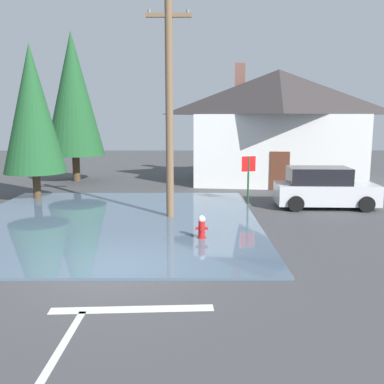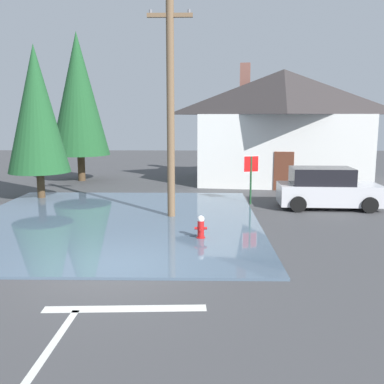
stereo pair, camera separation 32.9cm
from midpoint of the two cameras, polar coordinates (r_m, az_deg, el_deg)
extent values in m
cube|color=#424244|center=(11.33, -10.83, -9.93)|extent=(80.00, 80.00, 0.10)
cube|color=#4C6075|center=(16.16, -11.00, -3.71)|extent=(10.49, 11.62, 0.07)
cube|color=silver|center=(9.01, -8.86, -14.79)|extent=(3.22, 0.45, 0.01)
cube|color=silver|center=(7.71, -18.52, -19.63)|extent=(0.21, 3.30, 0.01)
cylinder|color=red|center=(13.58, 0.56, -6.04)|extent=(0.28, 0.28, 0.09)
cylinder|color=red|center=(13.50, 0.57, -4.82)|extent=(0.20, 0.20, 0.51)
sphere|color=white|center=(13.43, 0.57, -3.52)|extent=(0.22, 0.22, 0.22)
cylinder|color=red|center=(13.50, -0.06, -4.71)|extent=(0.09, 0.08, 0.08)
cylinder|color=red|center=(13.50, 1.19, -4.71)|extent=(0.09, 0.08, 0.08)
cylinder|color=red|center=(13.36, 0.57, -4.87)|extent=(0.10, 0.09, 0.10)
cylinder|color=brown|center=(16.13, -3.54, 10.32)|extent=(0.28, 0.28, 7.83)
cube|color=brown|center=(16.50, -3.67, 21.90)|extent=(1.60, 0.14, 0.14)
cylinder|color=slate|center=(16.58, -6.18, 22.27)|extent=(0.10, 0.10, 0.12)
cylinder|color=slate|center=(16.51, -1.16, 22.38)|extent=(0.10, 0.10, 0.12)
cylinder|color=#1E4C28|center=(19.12, 6.81, 1.53)|extent=(0.08, 0.08, 2.08)
cube|color=white|center=(19.04, 6.85, 3.65)|extent=(0.67, 0.24, 0.70)
cube|color=red|center=(19.04, 6.85, 3.65)|extent=(0.64, 0.24, 0.66)
cube|color=silver|center=(26.28, 10.56, 5.60)|extent=(9.79, 7.76, 3.89)
pyramid|color=#332D2D|center=(26.27, 10.78, 12.60)|extent=(10.57, 8.38, 2.53)
cube|color=brown|center=(27.47, 5.89, 13.90)|extent=(0.68, 0.68, 2.28)
cube|color=#592D1E|center=(23.08, 10.88, 2.70)|extent=(1.00, 0.20, 2.00)
cube|color=silver|center=(19.09, 16.46, -0.19)|extent=(4.16, 1.94, 0.83)
cube|color=black|center=(18.90, 15.61, 2.08)|extent=(2.52, 1.65, 0.68)
cylinder|color=black|center=(20.35, 19.62, -0.54)|extent=(0.65, 0.25, 0.64)
cylinder|color=black|center=(18.71, 21.21, -1.49)|extent=(0.65, 0.25, 0.64)
cylinder|color=black|center=(19.70, 11.88, -0.51)|extent=(0.65, 0.25, 0.64)
cylinder|color=black|center=(17.99, 12.81, -1.49)|extent=(0.65, 0.25, 0.64)
cylinder|color=#4C3823|center=(26.93, -15.10, 3.01)|extent=(0.43, 0.43, 1.54)
cone|color=#1E5128|center=(26.81, -15.51, 12.13)|extent=(3.42, 3.42, 7.02)
cylinder|color=#4C3823|center=(21.34, -19.87, 0.72)|extent=(0.35, 0.35, 1.25)
cone|color=#1E5128|center=(21.12, -20.41, 10.03)|extent=(2.77, 2.77, 5.68)
camera|label=1|loc=(0.16, -90.65, -0.11)|focal=41.16mm
camera|label=2|loc=(0.16, 89.35, 0.11)|focal=41.16mm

